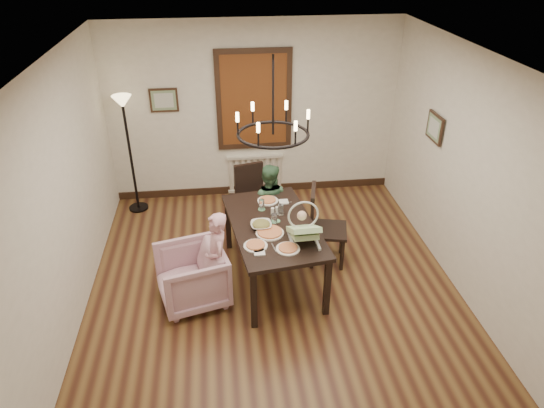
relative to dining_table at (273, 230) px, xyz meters
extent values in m
cube|color=brown|center=(-0.01, -0.17, -0.72)|extent=(4.50, 5.00, 0.01)
cube|color=white|center=(-0.01, -0.17, 2.08)|extent=(4.50, 5.00, 0.01)
cube|color=silver|center=(-0.01, 2.33, 0.68)|extent=(4.50, 0.01, 2.80)
cube|color=silver|center=(-2.26, -0.17, 0.68)|extent=(0.01, 5.00, 2.80)
cube|color=silver|center=(2.24, -0.17, 0.68)|extent=(0.01, 5.00, 2.80)
cube|color=black|center=(0.00, 0.00, 0.06)|extent=(1.19, 1.83, 0.05)
cube|color=black|center=(-0.31, -0.85, -0.34)|extent=(0.07, 0.07, 0.75)
cube|color=black|center=(-0.53, 0.74, -0.34)|extent=(0.07, 0.07, 0.75)
cube|color=black|center=(0.53, -0.74, -0.34)|extent=(0.07, 0.07, 0.75)
cube|color=black|center=(0.31, 0.85, -0.34)|extent=(0.07, 0.07, 0.75)
imported|color=#D09FAB|center=(-0.99, -0.32, -0.37)|extent=(0.94, 0.92, 0.70)
imported|color=#D496A1|center=(-0.68, -0.33, -0.23)|extent=(0.28, 0.38, 0.97)
imported|color=#3E6846|center=(0.05, 0.88, -0.24)|extent=(0.55, 0.48, 0.97)
imported|color=white|center=(-0.15, -0.07, 0.12)|extent=(0.30, 0.30, 0.07)
cylinder|color=tan|center=(-0.06, -0.22, 0.11)|extent=(0.33, 0.33, 0.04)
cylinder|color=silver|center=(0.01, -0.02, 0.16)|extent=(0.07, 0.07, 0.15)
cube|color=brown|center=(-0.01, 2.29, 0.88)|extent=(1.00, 0.03, 1.40)
cube|color=black|center=(-1.36, 2.30, 0.93)|extent=(0.42, 0.03, 0.36)
cube|color=black|center=(2.20, 0.73, 0.93)|extent=(0.03, 0.42, 0.36)
torus|color=black|center=(0.00, 0.00, 1.23)|extent=(0.80, 0.80, 0.04)
camera|label=1|loc=(-0.60, -4.89, 3.19)|focal=32.00mm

